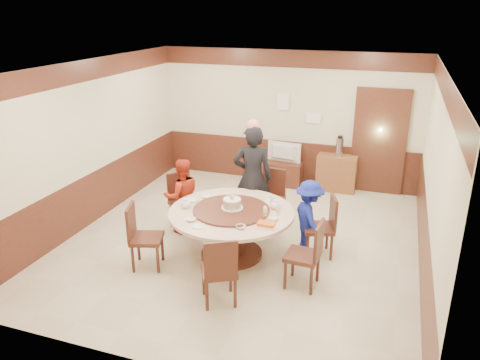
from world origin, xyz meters
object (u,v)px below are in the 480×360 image
(banquet_table, at_px, (231,224))
(side_cabinet, at_px, (336,173))
(person_standing, at_px, (253,177))
(birthday_cake, at_px, (232,203))
(thermos, at_px, (340,147))
(person_blue, at_px, (309,218))
(television, at_px, (283,153))
(person_red, at_px, (182,196))
(shrimp_platter, at_px, (266,225))
(tv_stand, at_px, (282,173))

(banquet_table, distance_m, side_cabinet, 3.48)
(person_standing, xyz_separation_m, birthday_cake, (0.00, -1.04, -0.05))
(thermos, bearing_deg, banquet_table, -109.29)
(birthday_cake, bearing_deg, person_blue, 20.81)
(side_cabinet, distance_m, thermos, 0.57)
(birthday_cake, relative_size, television, 0.45)
(person_red, xyz_separation_m, birthday_cake, (1.06, -0.49, 0.21))
(banquet_table, distance_m, person_red, 1.19)
(banquet_table, xyz_separation_m, person_blue, (1.09, 0.45, 0.06))
(television, bearing_deg, person_blue, 119.08)
(person_standing, bearing_deg, television, -105.26)
(banquet_table, bearing_deg, thermos, 70.71)
(person_standing, height_order, television, person_standing)
(person_standing, distance_m, side_cabinet, 2.54)
(birthday_cake, height_order, thermos, thermos)
(person_blue, bearing_deg, television, -13.01)
(birthday_cake, xyz_separation_m, shrimp_platter, (0.64, -0.39, -0.08))
(person_red, height_order, television, person_red)
(person_red, distance_m, thermos, 3.55)
(person_standing, height_order, thermos, person_standing)
(television, bearing_deg, banquet_table, 97.80)
(banquet_table, relative_size, person_standing, 1.04)
(person_blue, xyz_separation_m, tv_stand, (-1.11, 2.80, -0.35))
(person_standing, xyz_separation_m, person_red, (-1.06, -0.55, -0.26))
(person_blue, relative_size, television, 1.62)
(person_blue, distance_m, birthday_cake, 1.20)
(birthday_cake, bearing_deg, person_standing, 90.26)
(banquet_table, height_order, thermos, thermos)
(person_blue, relative_size, tv_stand, 1.40)
(person_red, bearing_deg, shrimp_platter, 115.52)
(person_blue, height_order, birthday_cake, person_blue)
(shrimp_platter, bearing_deg, side_cabinet, 82.36)
(birthday_cake, height_order, television, birthday_cake)
(banquet_table, relative_size, birthday_cake, 5.69)
(person_standing, distance_m, birthday_cake, 1.04)
(tv_stand, bearing_deg, side_cabinet, 1.50)
(television, distance_m, side_cabinet, 1.19)
(banquet_table, relative_size, tv_stand, 2.22)
(person_red, height_order, side_cabinet, person_red)
(birthday_cake, bearing_deg, tv_stand, 90.26)
(shrimp_platter, xyz_separation_m, side_cabinet, (0.49, 3.63, -0.40))
(person_red, bearing_deg, person_standing, 170.00)
(television, xyz_separation_m, thermos, (1.17, 0.03, 0.23))
(tv_stand, bearing_deg, thermos, 1.47)
(person_standing, relative_size, person_red, 1.41)
(shrimp_platter, relative_size, side_cabinet, 0.38)
(shrimp_platter, bearing_deg, television, 100.35)
(person_blue, height_order, shrimp_platter, person_blue)
(shrimp_platter, distance_m, thermos, 3.67)
(thermos, bearing_deg, tv_stand, -178.53)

